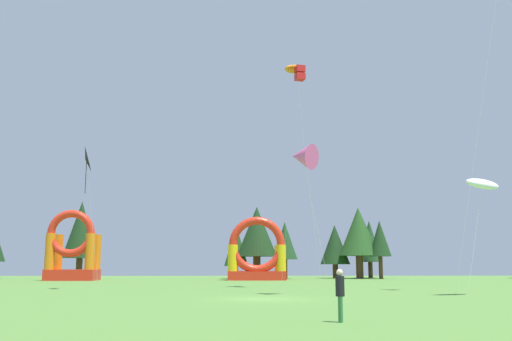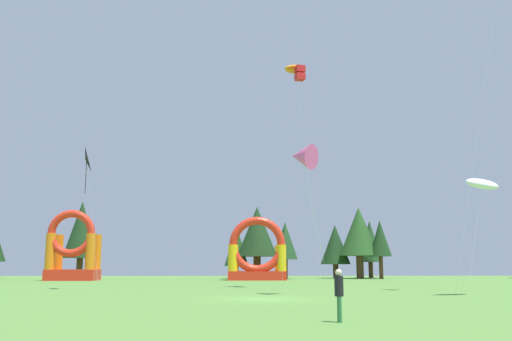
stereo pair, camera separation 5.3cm
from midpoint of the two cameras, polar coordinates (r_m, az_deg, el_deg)
ground_plane at (r=29.23m, az=0.64°, el=-12.78°), size 120.00×120.00×0.00m
kite_orange_parafoil at (r=44.82m, az=3.92°, el=10.08°), size 3.30×3.64×17.31m
kite_black_diamond at (r=42.05m, az=-16.82°, el=0.90°), size 1.41×2.15×9.66m
kite_pink_delta at (r=33.52m, az=4.60°, el=1.41°), size 2.98×3.48×8.85m
kite_white_parafoil at (r=34.91m, az=21.75°, el=-1.27°), size 3.03×2.19×6.75m
kite_red_box at (r=43.72m, az=4.39°, el=9.67°), size 1.61×4.99×16.58m
person_midfield at (r=17.69m, az=8.35°, el=-11.84°), size 0.28×0.28×1.58m
inflatable_red_slide at (r=63.80m, az=0.05°, el=-8.78°), size 6.41×3.92×6.96m
inflatable_orange_dome at (r=65.58m, az=-17.99°, el=-7.98°), size 5.31×3.69×7.60m
tree_row_2 at (r=74.39m, az=-17.19°, el=-5.72°), size 4.26×4.26×9.55m
tree_row_3 at (r=71.97m, az=-2.02°, el=-7.56°), size 3.01×3.01×6.63m
tree_row_4 at (r=70.11m, az=0.06°, el=-6.19°), size 4.95×4.95×8.78m
tree_row_5 at (r=69.97m, az=2.90°, el=-7.09°), size 3.05×3.05×6.86m
tree_row_6 at (r=73.75m, az=7.90°, el=-7.40°), size 3.78×3.78×6.73m
tree_row_7 at (r=72.38m, az=10.25°, el=-6.09°), size 4.94×4.94×8.81m
tree_row_8 at (r=76.15m, az=11.31°, el=-7.00°), size 3.23×3.23×7.41m
tree_row_9 at (r=71.51m, az=12.30°, el=-6.72°), size 2.70×2.70×7.07m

